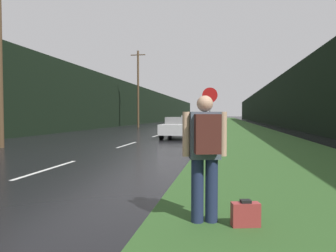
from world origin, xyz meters
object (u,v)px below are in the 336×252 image
suitcase (246,215)px  car_passing_near (178,127)px  car_oncoming (186,119)px  car_passing_far (198,121)px  hitchhiker_with_backpack (205,151)px  stop_sign (210,112)px

suitcase → car_passing_near: size_ratio=0.08×
suitcase → car_oncoming: 50.54m
car_passing_near → suitcase: bearing=102.0°
car_passing_far → car_oncoming: car_passing_far is taller
hitchhiker_with_backpack → car_passing_near: 15.72m
car_passing_near → car_passing_far: car_passing_far is taller
hitchhiker_with_backpack → car_passing_far: hitchhiker_with_backpack is taller
car_passing_far → car_oncoming: size_ratio=1.13×
stop_sign → car_passing_far: (-2.39, 22.72, -0.89)m
suitcase → car_passing_far: (-3.29, 31.41, 0.57)m
stop_sign → car_passing_far: size_ratio=0.56×
car_passing_near → car_oncoming: (-3.76, 34.53, 0.00)m
stop_sign → suitcase: size_ratio=6.65×
stop_sign → car_passing_near: (-2.39, 6.83, -0.92)m
car_passing_near → car_oncoming: car_oncoming is taller
hitchhiker_with_backpack → car_passing_near: bearing=86.0°
stop_sign → hitchhiker_with_backpack: 8.68m
car_passing_near → car_passing_far: size_ratio=1.00×
car_oncoming → hitchhiker_with_backpack: bearing=-82.6°
suitcase → car_oncoming: size_ratio=0.10×
hitchhiker_with_backpack → suitcase: 1.02m
hitchhiker_with_backpack → suitcase: bearing=-17.7°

